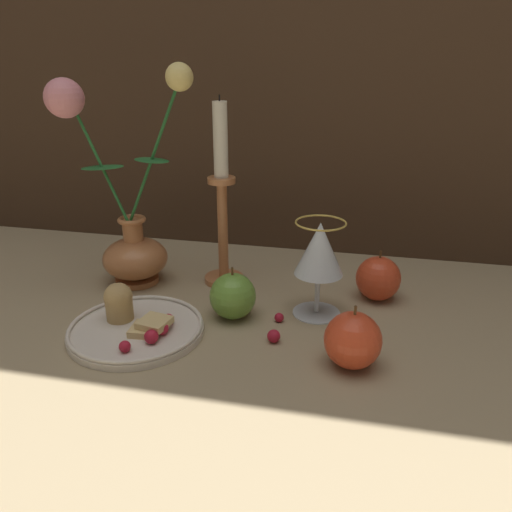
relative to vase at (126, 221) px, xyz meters
name	(u,v)px	position (x,y,z in m)	size (l,w,h in m)	color
ground_plane	(218,315)	(0.19, -0.09, -0.12)	(2.40, 2.40, 0.00)	#9E8966
vase	(126,221)	(0.00, 0.00, 0.00)	(0.25, 0.11, 0.37)	#B77042
plate_with_pastries	(134,324)	(0.08, -0.17, -0.10)	(0.20, 0.20, 0.07)	silver
wine_glass	(319,253)	(0.34, -0.05, -0.01)	(0.08, 0.08, 0.15)	silver
candlestick	(222,207)	(0.16, 0.04, 0.02)	(0.07, 0.07, 0.33)	#B77042
apple_beside_vase	(353,340)	(0.40, -0.18, -0.08)	(0.08, 0.08, 0.09)	#D14223
apple_near_glass	(378,278)	(0.43, 0.03, -0.08)	(0.07, 0.07, 0.09)	#D14223
apple_at_table_edge	(232,297)	(0.21, -0.09, -0.08)	(0.07, 0.07, 0.08)	#669938
berry_near_plate	(274,336)	(0.29, -0.15, -0.11)	(0.02, 0.02, 0.02)	#AD192D
berry_front_center	(279,317)	(0.29, -0.09, -0.11)	(0.01, 0.01, 0.01)	#AD192D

